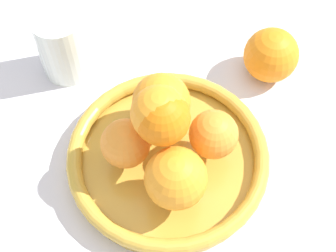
% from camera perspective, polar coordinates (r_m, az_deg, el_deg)
% --- Properties ---
extents(ground_plane, '(4.00, 4.00, 0.00)m').
position_cam_1_polar(ground_plane, '(0.66, -0.00, -4.62)').
color(ground_plane, silver).
extents(fruit_bowl, '(0.28, 0.28, 0.04)m').
position_cam_1_polar(fruit_bowl, '(0.64, -0.00, -3.84)').
color(fruit_bowl, gold).
rests_on(fruit_bowl, ground_plane).
extents(orange_pile, '(0.15, 0.17, 0.13)m').
position_cam_1_polar(orange_pile, '(0.58, -0.18, -0.72)').
color(orange_pile, orange).
rests_on(orange_pile, fruit_bowl).
extents(stray_orange, '(0.08, 0.08, 0.08)m').
position_cam_1_polar(stray_orange, '(0.73, 12.45, 8.43)').
color(stray_orange, orange).
rests_on(stray_orange, ground_plane).
extents(drinking_glass, '(0.08, 0.08, 0.11)m').
position_cam_1_polar(drinking_glass, '(0.73, -12.71, 9.62)').
color(drinking_glass, silver).
rests_on(drinking_glass, ground_plane).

